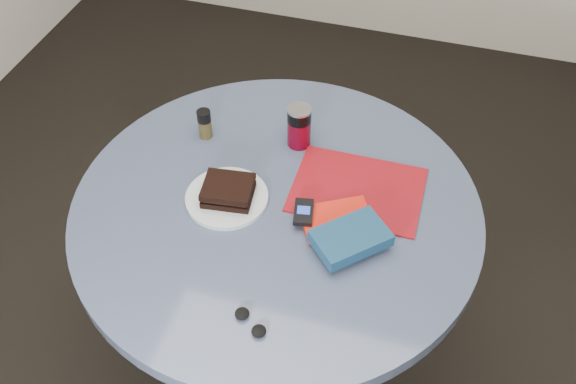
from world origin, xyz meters
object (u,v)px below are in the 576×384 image
(red_book, at_px, (337,219))
(novel, at_px, (351,238))
(magazine, at_px, (357,190))
(headphones, at_px, (250,322))
(soda_can, at_px, (299,126))
(mp3_player, at_px, (304,212))
(sandwich, at_px, (228,191))
(table, at_px, (277,245))
(plate, at_px, (227,198))
(pepper_grinder, at_px, (205,124))

(red_book, distance_m, novel, 0.08)
(magazine, distance_m, red_book, 0.12)
(magazine, distance_m, headphones, 0.46)
(soda_can, bearing_deg, mp3_player, -71.63)
(sandwich, xyz_separation_m, headphones, (0.16, -0.32, -0.03))
(sandwich, bearing_deg, table, 11.08)
(plate, height_order, novel, novel)
(plate, bearing_deg, headphones, -61.80)
(red_book, relative_size, mp3_player, 1.92)
(novel, bearing_deg, red_book, 81.59)
(plate, height_order, pepper_grinder, pepper_grinder)
(plate, distance_m, headphones, 0.36)
(plate, relative_size, sandwich, 1.56)
(mp3_player, bearing_deg, headphones, -94.95)
(sandwich, bearing_deg, magazine, 22.55)
(magazine, bearing_deg, headphones, -106.95)
(pepper_grinder, distance_m, red_book, 0.46)
(red_book, distance_m, mp3_player, 0.08)
(plate, relative_size, headphones, 2.26)
(table, height_order, sandwich, sandwich)
(plate, bearing_deg, table, 10.52)
(soda_can, distance_m, magazine, 0.23)
(soda_can, height_order, magazine, soda_can)
(table, distance_m, mp3_player, 0.21)
(table, distance_m, plate, 0.21)
(sandwich, bearing_deg, mp3_player, -2.21)
(red_book, bearing_deg, plate, 151.10)
(pepper_grinder, height_order, novel, pepper_grinder)
(novel, bearing_deg, soda_can, 79.85)
(soda_can, distance_m, novel, 0.37)
(sandwich, relative_size, novel, 0.79)
(novel, height_order, mp3_player, novel)
(sandwich, distance_m, pepper_grinder, 0.25)
(table, bearing_deg, headphones, -81.54)
(magazine, xyz_separation_m, novel, (0.02, -0.18, 0.03))
(sandwich, relative_size, soda_can, 1.10)
(pepper_grinder, distance_m, headphones, 0.60)
(table, distance_m, pepper_grinder, 0.38)
(table, relative_size, magazine, 3.14)
(plate, distance_m, sandwich, 0.03)
(pepper_grinder, bearing_deg, headphones, -59.57)
(red_book, bearing_deg, table, 143.61)
(magazine, relative_size, mp3_player, 3.73)
(table, bearing_deg, mp3_player, -21.06)
(plate, relative_size, magazine, 0.64)
(plate, relative_size, mp3_player, 2.37)
(red_book, bearing_deg, novel, -83.80)
(red_book, bearing_deg, soda_can, 93.99)
(novel, height_order, headphones, novel)
(magazine, height_order, headphones, headphones)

